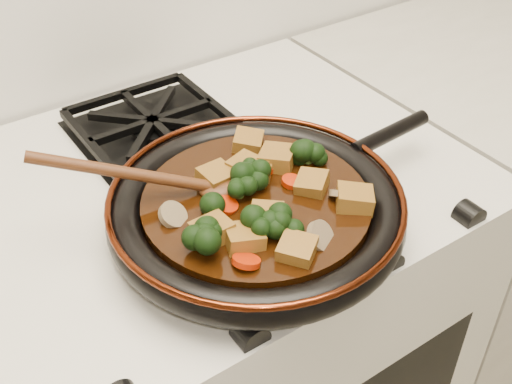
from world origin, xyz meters
TOP-DOWN VIEW (x-y plane):
  - stove at (0.00, 1.69)m, footprint 0.76×0.60m
  - burner_grate_front at (0.00, 1.55)m, footprint 0.23×0.23m
  - burner_grate_back at (0.00, 1.83)m, footprint 0.23×0.23m
  - skillet at (0.00, 1.54)m, footprint 0.50×0.37m
  - braising_sauce at (-0.00, 1.54)m, footprint 0.28×0.28m
  - tofu_cube_0 at (-0.02, 1.44)m, footprint 0.06×0.06m
  - tofu_cube_1 at (0.06, 1.59)m, footprint 0.06×0.07m
  - tofu_cube_2 at (-0.02, 1.60)m, footprint 0.05×0.04m
  - tofu_cube_3 at (0.05, 1.64)m, footprint 0.06×0.06m
  - tofu_cube_4 at (0.02, 1.59)m, footprint 0.05×0.06m
  - tofu_cube_5 at (0.07, 1.52)m, footprint 0.06×0.05m
  - tofu_cube_6 at (-0.08, 1.52)m, footprint 0.04×0.04m
  - tofu_cube_7 at (-0.02, 1.50)m, footprint 0.06×0.06m
  - tofu_cube_8 at (0.09, 1.47)m, footprint 0.06×0.06m
  - tofu_cube_9 at (-0.06, 1.49)m, footprint 0.05×0.05m
  - tofu_cube_10 at (0.03, 1.58)m, footprint 0.05×0.05m
  - broccoli_floret_0 at (0.10, 1.57)m, footprint 0.09×0.09m
  - broccoli_floret_1 at (-0.02, 1.56)m, footprint 0.08×0.08m
  - broccoli_floret_2 at (-0.03, 1.48)m, footprint 0.07×0.07m
  - broccoli_floret_3 at (0.01, 1.57)m, footprint 0.09×0.09m
  - broccoli_floret_4 at (-0.10, 1.50)m, footprint 0.09×0.09m
  - broccoli_floret_5 at (-0.02, 1.48)m, footprint 0.08×0.07m
  - broccoli_floret_6 at (-0.05, 1.56)m, footprint 0.09×0.08m
  - carrot_coin_0 at (0.09, 1.46)m, footprint 0.03×0.03m
  - carrot_coin_1 at (-0.04, 1.55)m, footprint 0.03×0.03m
  - carrot_coin_2 at (-0.07, 1.46)m, footprint 0.03×0.03m
  - carrot_coin_3 at (0.05, 1.54)m, footprint 0.03×0.03m
  - carrot_coin_4 at (0.04, 1.59)m, footprint 0.03×0.03m
  - mushroom_slice_0 at (-0.10, 1.57)m, footprint 0.05×0.05m
  - mushroom_slice_1 at (0.02, 1.44)m, footprint 0.05×0.05m
  - mushroom_slice_2 at (0.09, 1.48)m, footprint 0.04×0.04m
  - wooden_spoon at (-0.09, 1.61)m, footprint 0.14×0.09m

SIDE VIEW (x-z plane):
  - stove at x=0.00m, z-range 0.00..0.90m
  - burner_grate_front at x=0.00m, z-range 0.90..0.93m
  - burner_grate_back at x=0.00m, z-range 0.90..0.93m
  - skillet at x=0.00m, z-range 0.92..0.97m
  - braising_sauce at x=0.00m, z-range 0.94..0.96m
  - carrot_coin_0 at x=0.09m, z-range 0.96..0.97m
  - carrot_coin_1 at x=-0.04m, z-range 0.96..0.97m
  - carrot_coin_2 at x=-0.07m, z-range 0.95..0.97m
  - carrot_coin_3 at x=0.05m, z-range 0.96..0.97m
  - carrot_coin_4 at x=0.04m, z-range 0.95..0.97m
  - mushroom_slice_0 at x=-0.10m, z-range 0.95..0.98m
  - mushroom_slice_1 at x=0.02m, z-range 0.95..0.98m
  - mushroom_slice_2 at x=0.09m, z-range 0.95..0.98m
  - tofu_cube_10 at x=0.03m, z-range 0.95..0.98m
  - tofu_cube_5 at x=0.07m, z-range 0.95..0.98m
  - tofu_cube_3 at x=0.05m, z-range 0.95..0.98m
  - tofu_cube_0 at x=-0.02m, z-range 0.95..0.98m
  - tofu_cube_9 at x=-0.06m, z-range 0.95..0.98m
  - tofu_cube_2 at x=-0.02m, z-range 0.95..0.98m
  - tofu_cube_8 at x=0.09m, z-range 0.95..0.98m
  - tofu_cube_6 at x=-0.08m, z-range 0.95..0.98m
  - tofu_cube_7 at x=-0.02m, z-range 0.95..0.98m
  - tofu_cube_4 at x=0.02m, z-range 0.95..0.98m
  - tofu_cube_1 at x=0.06m, z-range 0.95..0.98m
  - broccoli_floret_0 at x=0.10m, z-range 0.94..1.00m
  - broccoli_floret_6 at x=-0.05m, z-range 0.94..1.00m
  - broccoli_floret_5 at x=-0.02m, z-range 0.94..1.00m
  - broccoli_floret_2 at x=-0.03m, z-range 0.93..1.01m
  - broccoli_floret_3 at x=0.01m, z-range 0.94..1.00m
  - broccoli_floret_1 at x=-0.02m, z-range 0.94..1.00m
  - broccoli_floret_4 at x=-0.10m, z-range 0.94..1.00m
  - wooden_spoon at x=-0.09m, z-range 0.87..1.10m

